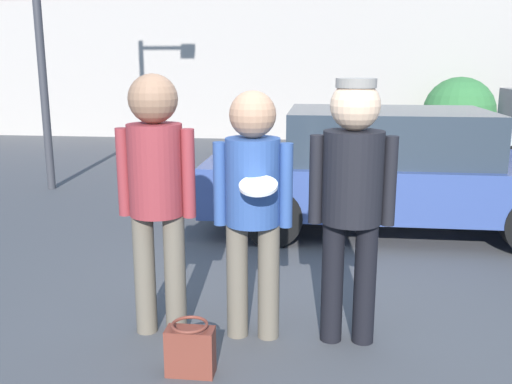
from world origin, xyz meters
TOP-DOWN VIEW (x-y plane):
  - ground_plane at (0.00, 0.00)m, footprint 56.00×56.00m
  - storefront_building at (0.00, 10.27)m, footprint 24.00×0.22m
  - person_left at (-0.91, -0.26)m, footprint 0.54×0.37m
  - person_middle_with_frisbee at (-0.25, -0.24)m, footprint 0.54×0.56m
  - person_right at (0.41, -0.23)m, footprint 0.57×0.40m
  - parked_car_near at (1.00, 2.63)m, footprint 4.23×1.84m
  - shrub at (3.22, 9.29)m, footprint 1.58×1.58m
  - handbag at (-0.57, -0.80)m, footprint 0.30×0.23m

SIDE VIEW (x-z plane):
  - ground_plane at x=0.00m, z-range 0.00..0.00m
  - handbag at x=-0.57m, z-range -0.01..0.34m
  - parked_car_near at x=1.00m, z-range 0.01..1.38m
  - shrub at x=3.22m, z-range 0.00..1.58m
  - person_middle_with_frisbee at x=-0.25m, z-range 0.17..1.90m
  - person_right at x=0.41m, z-range 0.21..2.01m
  - person_left at x=-0.91m, z-range 0.20..2.03m
  - storefront_building at x=0.00m, z-range 0.03..3.75m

